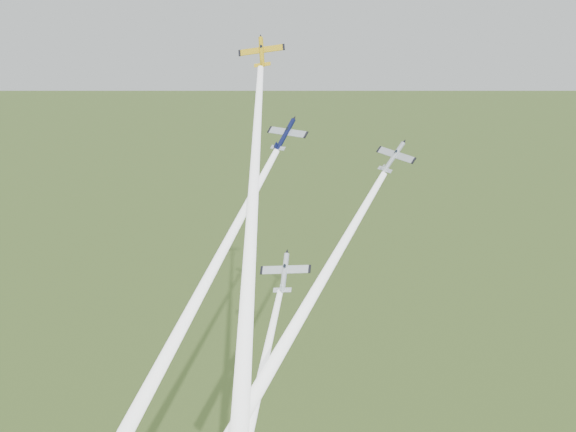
% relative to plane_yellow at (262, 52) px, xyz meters
% --- Properties ---
extents(plane_yellow, '(9.76, 8.27, 7.02)m').
position_rel_plane_yellow_xyz_m(plane_yellow, '(0.00, 0.00, 0.00)').
color(plane_yellow, gold).
extents(smoke_trail_yellow, '(22.52, 50.27, 52.18)m').
position_rel_plane_yellow_xyz_m(smoke_trail_yellow, '(10.49, -25.85, -27.35)').
color(smoke_trail_yellow, white).
extents(plane_navy, '(8.69, 7.61, 6.11)m').
position_rel_plane_yellow_xyz_m(plane_navy, '(5.73, -3.38, -12.31)').
color(plane_navy, '#0D123A').
extents(smoke_trail_navy, '(13.47, 49.25, 48.95)m').
position_rel_plane_yellow_xyz_m(smoke_trail_navy, '(0.05, -29.00, -38.04)').
color(smoke_trail_navy, white).
extents(plane_silver_right, '(9.12, 7.77, 6.53)m').
position_rel_plane_yellow_xyz_m(plane_silver_right, '(22.19, 1.06, -15.35)').
color(plane_silver_right, '#B5BCC4').
extents(smoke_trail_silver_right, '(18.59, 43.35, 44.51)m').
position_rel_plane_yellow_xyz_m(smoke_trail_silver_right, '(13.71, -21.37, -38.87)').
color(smoke_trail_silver_right, white).
extents(plane_silver_low, '(10.15, 8.10, 8.10)m').
position_rel_plane_yellow_xyz_m(plane_silver_low, '(6.86, -6.31, -34.44)').
color(plane_silver_low, silver).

